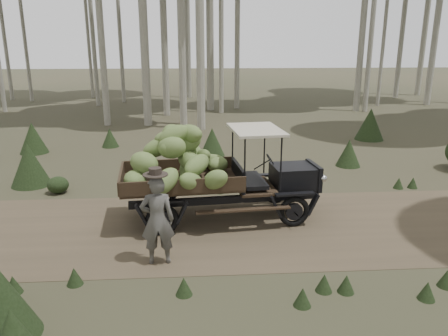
{
  "coord_description": "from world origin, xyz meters",
  "views": [
    {
      "loc": [
        -2.12,
        -8.56,
        3.79
      ],
      "look_at": [
        -1.5,
        0.54,
        1.17
      ],
      "focal_mm": 35.0,
      "sensor_mm": 36.0,
      "label": 1
    }
  ],
  "objects": [
    {
      "name": "dirt_track",
      "position": [
        0.0,
        0.0,
        0.0
      ],
      "size": [
        70.0,
        4.0,
        0.01
      ],
      "primitive_type": "cube",
      "color": "brown",
      "rests_on": "ground"
    },
    {
      "name": "undergrowth",
      "position": [
        0.1,
        -0.87,
        0.53
      ],
      "size": [
        24.64,
        20.66,
        1.39
      ],
      "color": "#233319",
      "rests_on": "ground"
    },
    {
      "name": "ground",
      "position": [
        0.0,
        0.0,
        0.0
      ],
      "size": [
        120.0,
        120.0,
        0.0
      ],
      "primitive_type": "plane",
      "color": "#473D2B",
      "rests_on": "ground"
    },
    {
      "name": "banana_truck",
      "position": [
        -2.01,
        0.43,
        1.27
      ],
      "size": [
        4.54,
        2.34,
        2.25
      ],
      "rotation": [
        0.0,
        0.0,
        0.1
      ],
      "color": "black",
      "rests_on": "ground"
    },
    {
      "name": "farmer",
      "position": [
        -2.8,
        -1.46,
        0.84
      ],
      "size": [
        0.62,
        0.46,
        1.77
      ],
      "rotation": [
        0.0,
        0.0,
        3.2
      ],
      "color": "#504D49",
      "rests_on": "ground"
    }
  ]
}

